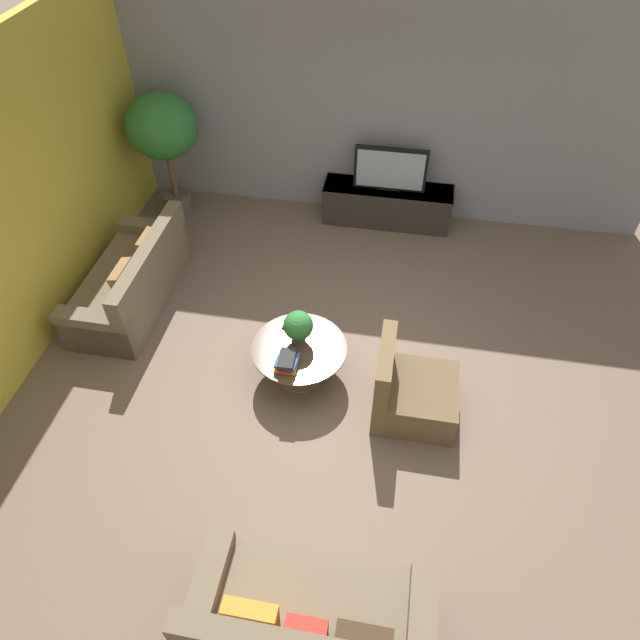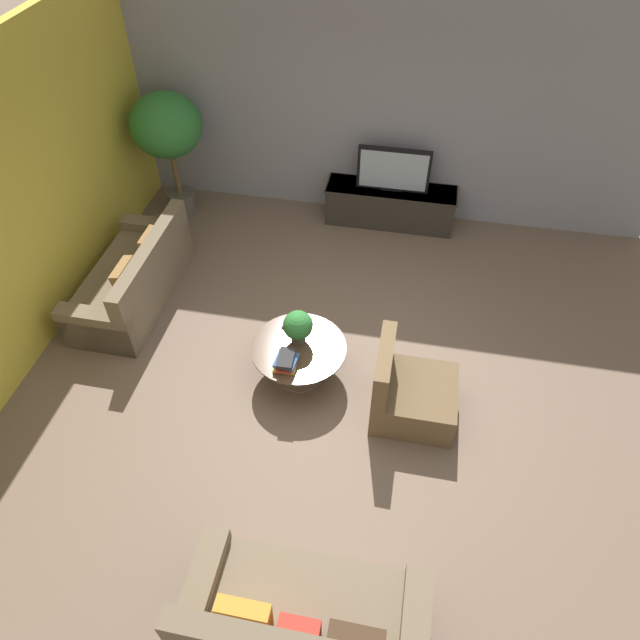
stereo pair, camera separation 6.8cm
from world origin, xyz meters
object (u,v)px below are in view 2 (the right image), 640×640
(media_console, at_px, (390,205))
(couch_by_wall, at_px, (134,280))
(armchair_wicker, at_px, (409,394))
(potted_palm_tall, at_px, (167,131))
(coffee_table, at_px, (299,355))
(potted_plant_tabletop, at_px, (298,326))
(couch_near_entry, at_px, (304,623))
(television, at_px, (394,170))

(media_console, xyz_separation_m, couch_by_wall, (-2.81, -2.15, 0.01))
(armchair_wicker, height_order, potted_palm_tall, potted_palm_tall)
(coffee_table, distance_m, potted_plant_tabletop, 0.35)
(coffee_table, xyz_separation_m, potted_palm_tall, (-2.29, 2.61, 0.95))
(media_console, distance_m, potted_palm_tall, 3.10)
(couch_by_wall, bearing_deg, couch_near_entry, 40.15)
(couch_near_entry, bearing_deg, television, -90.48)
(couch_by_wall, height_order, armchair_wicker, armchair_wicker)
(media_console, height_order, armchair_wicker, armchair_wicker)
(potted_plant_tabletop, bearing_deg, couch_near_entry, -76.69)
(coffee_table, distance_m, couch_by_wall, 2.31)
(potted_palm_tall, bearing_deg, coffee_table, -48.69)
(coffee_table, height_order, potted_plant_tabletop, potted_plant_tabletop)
(coffee_table, bearing_deg, armchair_wicker, -12.87)
(media_console, xyz_separation_m, potted_palm_tall, (-2.93, -0.32, 0.97))
(television, xyz_separation_m, armchair_wicker, (0.53, -3.19, -0.55))
(coffee_table, distance_m, armchair_wicker, 1.20)
(couch_by_wall, xyz_separation_m, potted_plant_tabletop, (2.15, -0.70, 0.35))
(potted_palm_tall, bearing_deg, media_console, 6.26)
(media_console, height_order, potted_palm_tall, potted_palm_tall)
(media_console, height_order, coffee_table, media_console)
(media_console, bearing_deg, couch_by_wall, -142.62)
(coffee_table, height_order, potted_palm_tall, potted_palm_tall)
(couch_near_entry, bearing_deg, couch_by_wall, -49.85)
(television, bearing_deg, coffee_table, -102.27)
(couch_by_wall, relative_size, potted_palm_tall, 1.07)
(couch_by_wall, bearing_deg, television, 127.36)
(armchair_wicker, bearing_deg, couch_by_wall, 72.60)
(television, xyz_separation_m, potted_plant_tabletop, (-0.66, -2.84, -0.19))
(media_console, bearing_deg, potted_plant_tabletop, -102.99)
(potted_palm_tall, bearing_deg, potted_plant_tabletop, -48.00)
(armchair_wicker, bearing_deg, media_console, 9.40)
(couch_near_entry, bearing_deg, potted_plant_tabletop, -76.69)
(couch_by_wall, bearing_deg, armchair_wicker, 72.60)
(coffee_table, bearing_deg, couch_near_entry, -76.68)
(media_console, xyz_separation_m, coffee_table, (-0.64, -2.93, 0.01))
(couch_by_wall, distance_m, armchair_wicker, 3.50)
(coffee_table, distance_m, couch_near_entry, 2.56)
(armchair_wicker, distance_m, potted_palm_tall, 4.60)
(media_console, height_order, couch_by_wall, couch_by_wall)
(couch_by_wall, relative_size, potted_plant_tabletop, 4.87)
(coffee_table, xyz_separation_m, armchair_wicker, (1.16, -0.27, -0.02))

